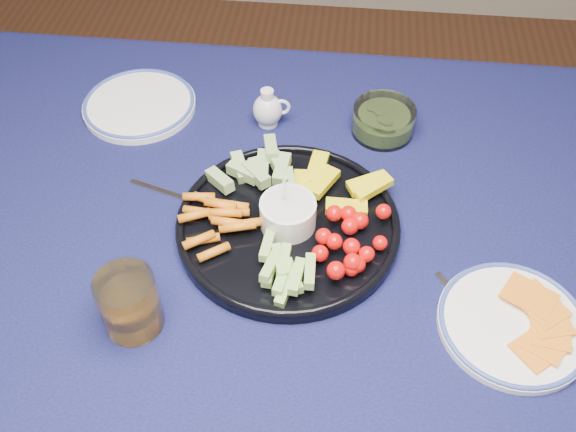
# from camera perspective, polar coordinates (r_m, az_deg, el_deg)

# --- Properties ---
(dining_table) EXTENTS (1.67, 1.07, 0.75)m
(dining_table) POSITION_cam_1_polar(r_m,az_deg,el_deg) (1.10, 5.37, -5.52)
(dining_table) COLOR #4F2C1A
(dining_table) RESTS_ON ground
(crudite_platter) EXTENTS (0.36, 0.36, 0.12)m
(crudite_platter) POSITION_cam_1_polar(r_m,az_deg,el_deg) (1.03, -0.09, -0.42)
(crudite_platter) COLOR black
(crudite_platter) RESTS_ON dining_table
(creamer_pitcher) EXTENTS (0.07, 0.06, 0.08)m
(creamer_pitcher) POSITION_cam_1_polar(r_m,az_deg,el_deg) (1.22, -1.78, 9.45)
(creamer_pitcher) COLOR white
(creamer_pitcher) RESTS_ON dining_table
(pickle_bowl) EXTENTS (0.12, 0.12, 0.05)m
(pickle_bowl) POSITION_cam_1_polar(r_m,az_deg,el_deg) (1.22, 8.47, 8.31)
(pickle_bowl) COLOR silver
(pickle_bowl) RESTS_ON dining_table
(cheese_plate) EXTENTS (0.22, 0.22, 0.03)m
(cheese_plate) POSITION_cam_1_polar(r_m,az_deg,el_deg) (0.99, 19.41, -8.93)
(cheese_plate) COLOR white
(cheese_plate) RESTS_ON dining_table
(juice_tumbler) EXTENTS (0.08, 0.08, 0.10)m
(juice_tumbler) POSITION_cam_1_polar(r_m,az_deg,el_deg) (0.93, -13.85, -7.75)
(juice_tumbler) COLOR silver
(juice_tumbler) RESTS_ON dining_table
(fork_left) EXTENTS (0.16, 0.06, 0.00)m
(fork_left) POSITION_cam_1_polar(r_m,az_deg,el_deg) (1.11, -9.68, 1.69)
(fork_left) COLOR silver
(fork_left) RESTS_ON dining_table
(fork_right) EXTENTS (0.10, 0.14, 0.00)m
(fork_right) POSITION_cam_1_polar(r_m,az_deg,el_deg) (0.98, 16.29, -8.76)
(fork_right) COLOR silver
(fork_right) RESTS_ON dining_table
(side_plate_extra) EXTENTS (0.22, 0.22, 0.02)m
(side_plate_extra) POSITION_cam_1_polar(r_m,az_deg,el_deg) (1.30, -13.07, 9.64)
(side_plate_extra) COLOR white
(side_plate_extra) RESTS_ON dining_table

